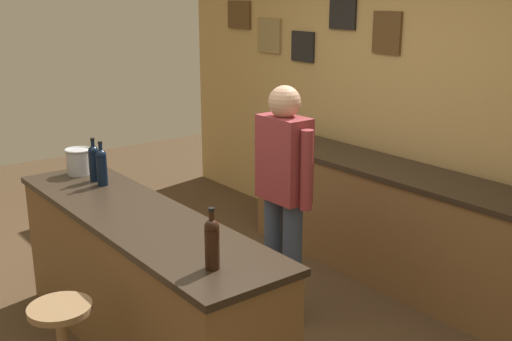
% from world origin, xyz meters
% --- Properties ---
extents(ground_plane, '(10.00, 10.00, 0.00)m').
position_xyz_m(ground_plane, '(0.00, 0.00, 0.00)').
color(ground_plane, '#4C3823').
extents(back_wall, '(6.00, 0.09, 2.80)m').
position_xyz_m(back_wall, '(-0.01, 2.03, 1.41)').
color(back_wall, tan).
rests_on(back_wall, ground_plane).
extents(bar_counter, '(2.38, 0.60, 0.92)m').
position_xyz_m(bar_counter, '(0.00, -0.40, 0.46)').
color(bar_counter, brown).
rests_on(bar_counter, ground_plane).
extents(side_counter, '(3.09, 0.56, 0.90)m').
position_xyz_m(side_counter, '(0.40, 1.65, 0.45)').
color(side_counter, brown).
rests_on(side_counter, ground_plane).
extents(bartender, '(0.52, 0.21, 1.62)m').
position_xyz_m(bartender, '(0.20, 0.57, 0.94)').
color(bartender, '#384766').
rests_on(bartender, ground_plane).
extents(wine_bottle_a, '(0.07, 0.07, 0.31)m').
position_xyz_m(wine_bottle_a, '(-0.78, -0.32, 1.06)').
color(wine_bottle_a, black).
rests_on(wine_bottle_a, bar_counter).
extents(wine_bottle_b, '(0.07, 0.07, 0.31)m').
position_xyz_m(wine_bottle_b, '(-0.66, -0.32, 1.06)').
color(wine_bottle_b, black).
rests_on(wine_bottle_b, bar_counter).
extents(wine_bottle_c, '(0.07, 0.07, 0.31)m').
position_xyz_m(wine_bottle_c, '(0.90, -0.47, 1.06)').
color(wine_bottle_c, black).
rests_on(wine_bottle_c, bar_counter).
extents(ice_bucket, '(0.19, 0.19, 0.19)m').
position_xyz_m(ice_bucket, '(-1.01, -0.34, 1.02)').
color(ice_bucket, '#B7BABF').
rests_on(ice_bucket, bar_counter).
extents(wine_glass_a, '(0.07, 0.07, 0.16)m').
position_xyz_m(wine_glass_a, '(-0.97, 1.75, 1.01)').
color(wine_glass_a, silver).
rests_on(wine_glass_a, side_counter).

